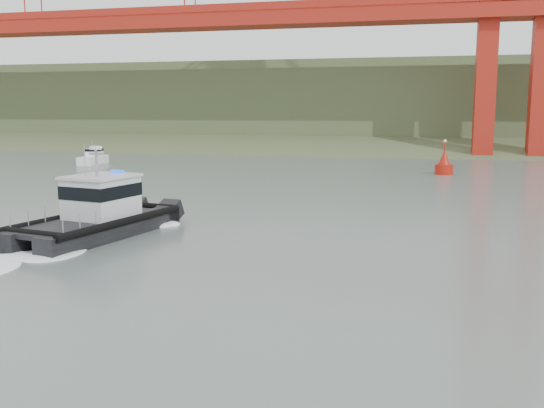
% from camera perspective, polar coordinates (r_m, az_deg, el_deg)
% --- Properties ---
extents(ground, '(400.00, 400.00, 0.00)m').
position_cam_1_polar(ground, '(27.21, -4.86, -6.99)').
color(ground, slate).
rests_on(ground, ground).
extents(headlands, '(500.00, 105.36, 27.12)m').
position_cam_1_polar(headlands, '(150.54, 10.52, 8.57)').
color(headlands, '#3D512E').
rests_on(headlands, ground).
extents(patrol_boat, '(6.26, 11.91, 5.50)m').
position_cam_1_polar(patrol_boat, '(37.40, -16.04, -0.78)').
color(patrol_boat, black).
rests_on(patrol_boat, ground).
extents(motorboat, '(2.65, 6.29, 3.36)m').
position_cam_1_polar(motorboat, '(87.46, -16.46, 4.18)').
color(motorboat, white).
rests_on(motorboat, ground).
extents(nav_buoy, '(2.05, 2.05, 4.28)m').
position_cam_1_polar(nav_buoy, '(73.04, 15.88, 3.58)').
color(nav_buoy, '#A6170B').
rests_on(nav_buoy, ground).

